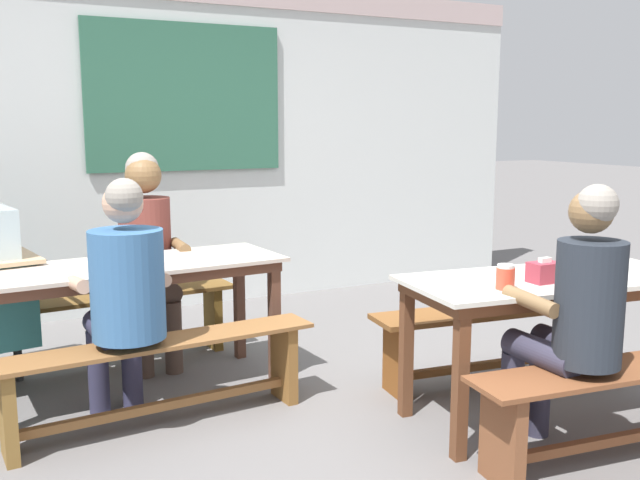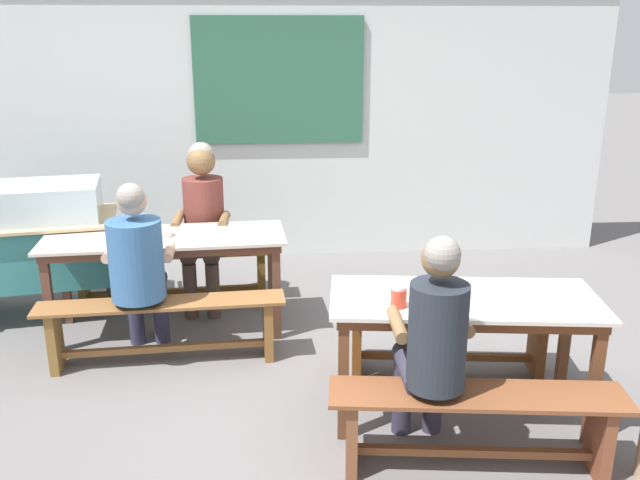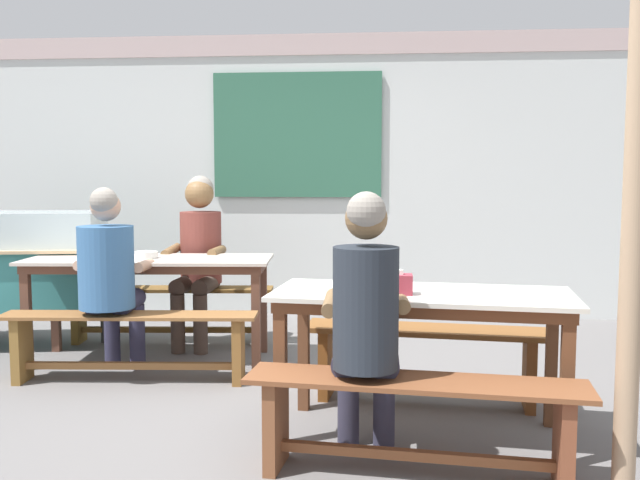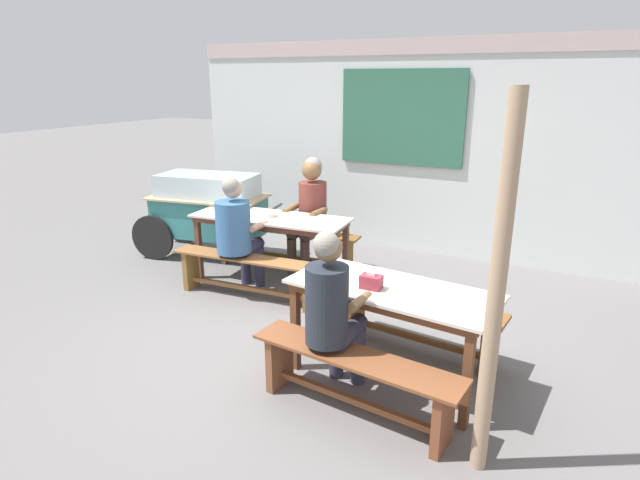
# 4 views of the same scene
# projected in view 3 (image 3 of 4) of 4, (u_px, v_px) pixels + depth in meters

# --- Properties ---
(ground_plane) EXTENTS (40.00, 40.00, 0.00)m
(ground_plane) POSITION_uv_depth(u_px,v_px,m) (264.00, 404.00, 4.13)
(ground_plane) COLOR slate
(backdrop_wall) EXTENTS (6.33, 0.23, 2.71)m
(backdrop_wall) POSITION_uv_depth(u_px,v_px,m) (310.00, 170.00, 6.74)
(backdrop_wall) COLOR silver
(backdrop_wall) RESTS_ON ground_plane
(dining_table_far) EXTENTS (1.81, 0.76, 0.76)m
(dining_table_far) POSITION_uv_depth(u_px,v_px,m) (149.00, 269.00, 5.06)
(dining_table_far) COLOR beige
(dining_table_far) RESTS_ON ground_plane
(dining_table_near) EXTENTS (1.60, 0.82, 0.76)m
(dining_table_near) POSITION_uv_depth(u_px,v_px,m) (422.00, 308.00, 3.58)
(dining_table_near) COLOR silver
(dining_table_near) RESTS_ON ground_plane
(bench_far_back) EXTENTS (1.72, 0.36, 0.46)m
(bench_far_back) POSITION_uv_depth(u_px,v_px,m) (168.00, 306.00, 5.63)
(bench_far_back) COLOR brown
(bench_far_back) RESTS_ON ground_plane
(bench_far_front) EXTENTS (1.69, 0.38, 0.46)m
(bench_far_front) POSITION_uv_depth(u_px,v_px,m) (130.00, 338.00, 4.55)
(bench_far_front) COLOR brown
(bench_far_front) RESTS_ON ground_plane
(bench_near_back) EXTENTS (1.47, 0.46, 0.46)m
(bench_near_back) POSITION_uv_depth(u_px,v_px,m) (425.00, 352.00, 4.14)
(bench_near_back) COLOR brown
(bench_near_back) RESTS_ON ground_plane
(bench_near_front) EXTENTS (1.54, 0.48, 0.46)m
(bench_near_front) POSITION_uv_depth(u_px,v_px,m) (414.00, 414.00, 3.09)
(bench_near_front) COLOR brown
(bench_near_front) RESTS_ON ground_plane
(food_cart) EXTENTS (1.90, 1.04, 1.07)m
(food_cart) POSITION_uv_depth(u_px,v_px,m) (19.00, 265.00, 5.55)
(food_cart) COLOR teal
(food_cart) RESTS_ON ground_plane
(person_left_back_turned) EXTENTS (0.49, 0.58, 1.29)m
(person_left_back_turned) POSITION_uv_depth(u_px,v_px,m) (109.00, 271.00, 4.58)
(person_left_back_turned) COLOR #302F49
(person_left_back_turned) RESTS_ON ground_plane
(person_near_front) EXTENTS (0.41, 0.56, 1.29)m
(person_near_front) POSITION_uv_depth(u_px,v_px,m) (366.00, 316.00, 3.17)
(person_near_front) COLOR #343346
(person_near_front) RESTS_ON ground_plane
(person_center_facing) EXTENTS (0.45, 0.56, 1.36)m
(person_center_facing) POSITION_uv_depth(u_px,v_px,m) (199.00, 248.00, 5.52)
(person_center_facing) COLOR #4E3C33
(person_center_facing) RESTS_ON ground_plane
(tissue_box) EXTENTS (0.15, 0.11, 0.13)m
(tissue_box) POSITION_uv_depth(u_px,v_px,m) (397.00, 284.00, 3.49)
(tissue_box) COLOR #982F3C
(tissue_box) RESTS_ON dining_table_near
(condiment_jar) EXTENTS (0.09, 0.09, 0.12)m
(condiment_jar) POSITION_uv_depth(u_px,v_px,m) (343.00, 283.00, 3.49)
(condiment_jar) COLOR #E1452E
(condiment_jar) RESTS_ON dining_table_near
(soup_bowl) EXTENTS (0.17, 0.17, 0.05)m
(soup_bowl) POSITION_uv_depth(u_px,v_px,m) (146.00, 255.00, 5.04)
(soup_bowl) COLOR silver
(soup_bowl) RESTS_ON dining_table_far
(wooden_support_post) EXTENTS (0.09, 0.09, 2.21)m
(wooden_support_post) POSITION_uv_depth(u_px,v_px,m) (633.00, 239.00, 2.82)
(wooden_support_post) COLOR tan
(wooden_support_post) RESTS_ON ground_plane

